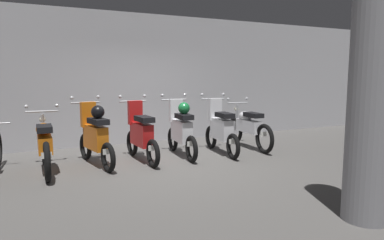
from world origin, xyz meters
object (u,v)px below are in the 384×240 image
object	(u,v)px
motorbike_slot_0	(45,144)
motorbike_slot_2	(141,134)
motorbike_slot_5	(248,127)
support_pillar	(373,82)
motorbike_slot_3	(181,129)
motorbike_slot_1	(95,135)
motorbike_slot_4	(221,129)

from	to	relation	value
motorbike_slot_0	motorbike_slot_2	world-z (taller)	motorbike_slot_2
motorbike_slot_5	support_pillar	size ratio (longest dim) A/B	0.61
motorbike_slot_2	motorbike_slot_3	world-z (taller)	same
motorbike_slot_0	motorbike_slot_2	distance (m)	1.75
motorbike_slot_1	support_pillar	size ratio (longest dim) A/B	0.52
motorbike_slot_0	motorbike_slot_4	xyz separation A→B (m)	(3.51, -0.04, 0.04)
motorbike_slot_3	motorbike_slot_0	bearing A→B (deg)	-178.20
motorbike_slot_1	motorbike_slot_3	distance (m)	1.76
motorbike_slot_1	support_pillar	xyz separation A→B (m)	(2.38, -3.90, 1.03)
motorbike_slot_1	motorbike_slot_2	size ratio (longest dim) A/B	0.99
motorbike_slot_3	motorbike_slot_4	size ratio (longest dim) A/B	1.00
motorbike_slot_3	support_pillar	world-z (taller)	support_pillar
motorbike_slot_4	motorbike_slot_0	bearing A→B (deg)	179.27
motorbike_slot_2	motorbike_slot_3	xyz separation A→B (m)	(0.88, 0.04, 0.04)
motorbike_slot_5	motorbike_slot_2	bearing A→B (deg)	-176.99
motorbike_slot_4	support_pillar	bearing A→B (deg)	-93.81
motorbike_slot_4	motorbike_slot_5	distance (m)	0.90
motorbike_slot_3	motorbike_slot_5	world-z (taller)	motorbike_slot_3
motorbike_slot_1	motorbike_slot_5	world-z (taller)	motorbike_slot_1
motorbike_slot_2	motorbike_slot_5	distance (m)	2.64
motorbike_slot_1	motorbike_slot_4	bearing A→B (deg)	-2.43
motorbike_slot_3	motorbike_slot_5	xyz separation A→B (m)	(1.75, 0.10, -0.08)
motorbike_slot_2	support_pillar	xyz separation A→B (m)	(1.51, -3.88, 1.07)
motorbike_slot_3	support_pillar	xyz separation A→B (m)	(0.63, -3.92, 1.03)
motorbike_slot_5	support_pillar	xyz separation A→B (m)	(-1.13, -4.02, 1.10)
motorbike_slot_4	support_pillar	xyz separation A→B (m)	(-0.25, -3.79, 1.07)
motorbike_slot_0	motorbike_slot_1	distance (m)	0.88
motorbike_slot_3	motorbike_slot_2	bearing A→B (deg)	-177.39
motorbike_slot_0	motorbike_slot_2	xyz separation A→B (m)	(1.75, 0.04, 0.04)
motorbike_slot_0	motorbike_slot_3	distance (m)	2.63
motorbike_slot_1	motorbike_slot_3	bearing A→B (deg)	0.51
motorbike_slot_4	motorbike_slot_2	bearing A→B (deg)	177.16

